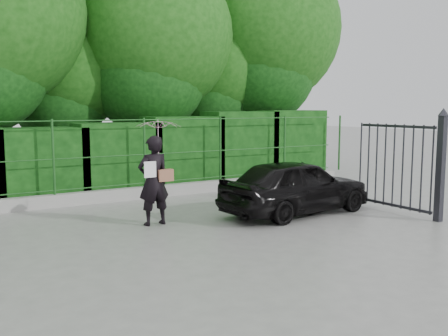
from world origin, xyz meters
TOP-DOWN VIEW (x-y plane):
  - ground at (0.00, 0.00)m, footprint 80.00×80.00m
  - kerb at (0.00, 4.50)m, footprint 14.00×0.25m
  - fence at (0.22, 4.50)m, footprint 14.13×0.06m
  - hedge at (0.28, 5.50)m, footprint 14.20×1.20m
  - trees at (1.14, 7.74)m, footprint 17.10×6.15m
  - gate at (4.60, -0.72)m, footprint 0.22×2.33m
  - woman at (-0.51, 1.63)m, footprint 0.94×0.91m
  - car at (2.56, 0.96)m, footprint 3.78×1.80m

SIDE VIEW (x-z plane):
  - ground at x=0.00m, z-range 0.00..0.00m
  - kerb at x=0.00m, z-range 0.00..0.30m
  - car at x=2.56m, z-range 0.00..1.25m
  - hedge at x=0.28m, z-range -0.11..2.16m
  - gate at x=4.60m, z-range 0.01..2.37m
  - fence at x=0.22m, z-range 0.30..2.10m
  - woman at x=-0.51m, z-range 0.30..2.44m
  - trees at x=1.14m, z-range 0.58..8.66m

